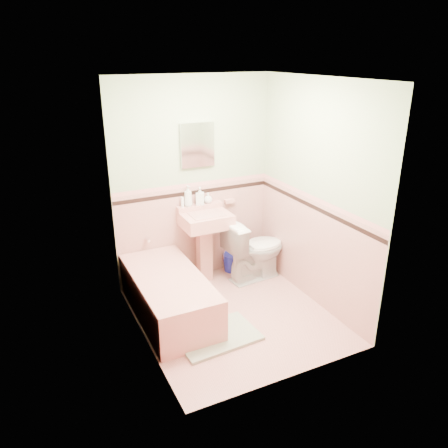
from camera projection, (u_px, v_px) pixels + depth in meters
name	position (u px, v px, depth m)	size (l,w,h in m)	color
floor	(234.00, 315.00, 4.88)	(2.20, 2.20, 0.00)	#D29189
ceiling	(236.00, 78.00, 3.97)	(2.20, 2.20, 0.00)	white
wall_back	(193.00, 182.00, 5.34)	(2.50, 2.50, 0.00)	beige
wall_front	(298.00, 250.00, 3.50)	(2.50, 2.50, 0.00)	beige
wall_left	(137.00, 225.00, 4.02)	(2.50, 2.50, 0.00)	beige
wall_right	(316.00, 196.00, 4.83)	(2.50, 2.50, 0.00)	beige
wainscot_back	(195.00, 232.00, 5.57)	(2.00, 2.00, 0.00)	#D4968E
wainscot_front	(293.00, 319.00, 3.75)	(2.00, 2.00, 0.00)	#D4968E
wainscot_left	(143.00, 287.00, 4.26)	(2.20, 2.20, 0.00)	#D4968E
wainscot_right	(311.00, 250.00, 5.06)	(2.20, 2.20, 0.00)	#D4968E
accent_back	(194.00, 192.00, 5.38)	(2.00, 2.00, 0.00)	black
accent_front	(296.00, 264.00, 3.57)	(2.00, 2.00, 0.00)	black
accent_left	(140.00, 238.00, 4.07)	(2.20, 2.20, 0.00)	black
accent_right	(314.00, 207.00, 4.87)	(2.20, 2.20, 0.00)	black
cap_back	(194.00, 185.00, 5.34)	(2.00, 2.00, 0.00)	tan
cap_front	(297.00, 253.00, 3.53)	(2.00, 2.00, 0.00)	tan
cap_left	(140.00, 228.00, 4.04)	(2.20, 2.20, 0.00)	tan
cap_right	(314.00, 199.00, 4.83)	(2.20, 2.20, 0.00)	tan
bathtub	(169.00, 297.00, 4.82)	(0.70, 1.50, 0.45)	tan
tub_faucet	(147.00, 239.00, 5.27)	(0.04, 0.04, 0.12)	silver
sink	(206.00, 248.00, 5.45)	(0.58, 0.48, 0.91)	tan
sink_faucet	(201.00, 207.00, 5.39)	(0.02, 0.02, 0.10)	silver
medicine_cabinet	(197.00, 145.00, 5.18)	(0.42, 0.04, 0.52)	white
soap_dish	(229.00, 201.00, 5.61)	(0.13, 0.08, 0.04)	tan
soap_bottle_left	(188.00, 196.00, 5.31)	(0.10, 0.10, 0.26)	#B2B2B2
soap_bottle_mid	(200.00, 196.00, 5.38)	(0.10, 0.10, 0.22)	#B2B2B2
soap_bottle_right	(208.00, 198.00, 5.44)	(0.10, 0.10, 0.13)	#B2B2B2
tube	(182.00, 202.00, 5.30)	(0.04, 0.04, 0.12)	white
toilet	(255.00, 249.00, 5.56)	(0.45, 0.79, 0.80)	white
bucket	(232.00, 262.00, 5.84)	(0.24, 0.24, 0.24)	#1D26AF
bath_mat	(217.00, 336.00, 4.50)	(0.82, 0.54, 0.03)	gray
shoe	(208.00, 339.00, 4.38)	(0.16, 0.07, 0.06)	#BF1E59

